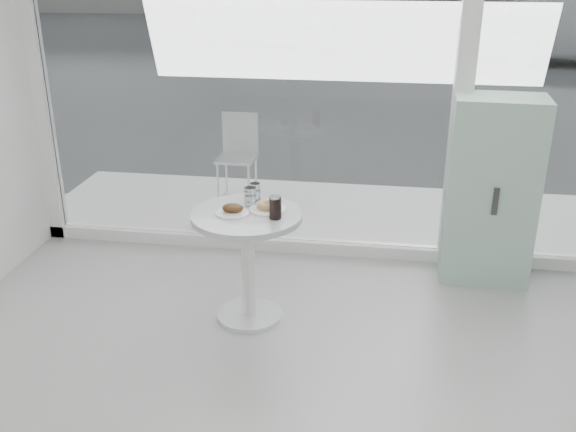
% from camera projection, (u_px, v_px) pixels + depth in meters
% --- Properties ---
extents(room_shell, '(6.00, 6.00, 6.00)m').
position_uv_depth(room_shell, '(220.00, 164.00, 1.36)').
color(room_shell, white).
rests_on(room_shell, ground).
extents(storefront, '(5.00, 0.14, 3.00)m').
position_uv_depth(storefront, '(352.00, 42.00, 4.68)').
color(storefront, white).
rests_on(storefront, ground).
extents(main_table, '(0.72, 0.72, 0.77)m').
position_uv_depth(main_table, '(247.00, 244.00, 4.20)').
color(main_table, white).
rests_on(main_table, ground).
extents(patio_deck, '(5.60, 1.60, 0.05)m').
position_uv_depth(patio_deck, '(342.00, 214.00, 6.07)').
color(patio_deck, silver).
rests_on(patio_deck, ground).
extents(street, '(40.00, 24.00, 0.00)m').
position_uv_depth(street, '(376.00, 45.00, 17.22)').
color(street, '#3A3A3A').
rests_on(street, ground).
extents(mint_cabinet, '(0.66, 0.47, 1.39)m').
position_uv_depth(mint_cabinet, '(491.00, 191.00, 4.72)').
color(mint_cabinet, '#95BEAC').
rests_on(mint_cabinet, ground).
extents(patio_chair, '(0.37, 0.37, 0.83)m').
position_uv_depth(patio_chair, '(238.00, 151.00, 6.27)').
color(patio_chair, white).
rests_on(patio_chair, patio_deck).
extents(car_white, '(4.32, 2.47, 1.39)m').
position_uv_depth(car_white, '(273.00, 19.00, 16.87)').
color(car_white, silver).
rests_on(car_white, street).
extents(plate_fritter, '(0.21, 0.21, 0.07)m').
position_uv_depth(plate_fritter, '(233.00, 210.00, 4.10)').
color(plate_fritter, white).
rests_on(plate_fritter, main_table).
extents(plate_donut, '(0.24, 0.24, 0.06)m').
position_uv_depth(plate_donut, '(268.00, 207.00, 4.16)').
color(plate_donut, white).
rests_on(plate_donut, main_table).
extents(water_tumbler_a, '(0.08, 0.08, 0.13)m').
position_uv_depth(water_tumbler_a, '(250.00, 198.00, 4.22)').
color(water_tumbler_a, white).
rests_on(water_tumbler_a, main_table).
extents(water_tumbler_b, '(0.07, 0.07, 0.11)m').
position_uv_depth(water_tumbler_b, '(255.00, 192.00, 4.33)').
color(water_tumbler_b, white).
rests_on(water_tumbler_b, main_table).
extents(cola_glass, '(0.08, 0.08, 0.15)m').
position_uv_depth(cola_glass, '(275.00, 208.00, 4.01)').
color(cola_glass, white).
rests_on(cola_glass, main_table).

